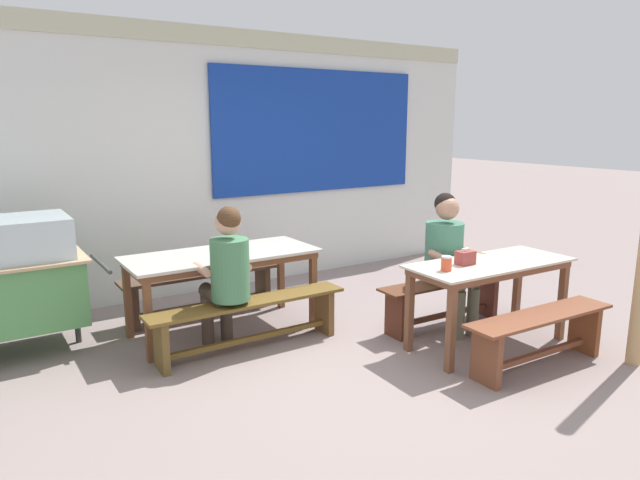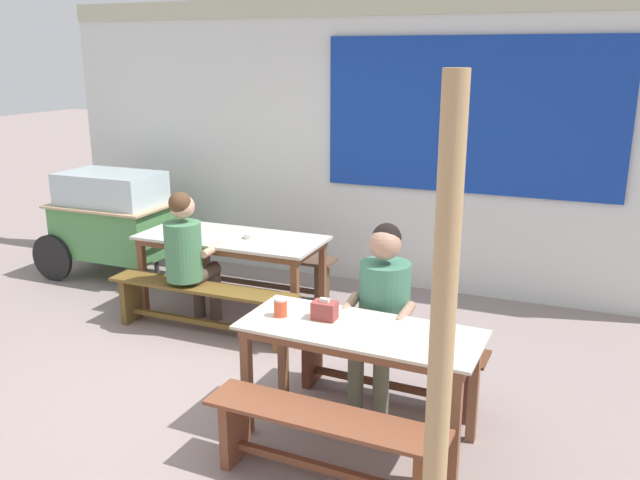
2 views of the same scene
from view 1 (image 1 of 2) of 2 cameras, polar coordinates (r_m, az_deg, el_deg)
The scene contains 14 objects.
ground_plane at distance 4.89m, azimuth 4.99°, elevation -11.72°, with size 40.00×40.00×0.00m, color gray.
backdrop_wall at distance 6.80m, azimuth -8.35°, elevation 8.46°, with size 7.11×0.23×2.98m.
dining_table_far at distance 5.31m, azimuth -9.87°, elevation -2.07°, with size 1.76×0.77×0.76m.
dining_table_near at distance 5.13m, azimuth 16.79°, elevation -3.06°, with size 1.54×0.68×0.76m.
bench_far_back at distance 5.91m, azimuth -11.87°, elevation -4.53°, with size 1.64×0.31×0.45m.
bench_far_front at distance 4.94m, azimuth -7.15°, elevation -7.64°, with size 1.79×0.30×0.45m.
bench_near_back at distance 5.61m, azimuth 12.40°, elevation -5.70°, with size 1.43×0.34×0.45m.
bench_near_front at distance 4.91m, azimuth 21.29°, elevation -8.69°, with size 1.44×0.36×0.45m.
food_cart at distance 5.38m, azimuth -29.57°, elevation -3.37°, with size 1.60×0.85×1.18m.
person_right_near_table at distance 5.43m, azimuth 12.79°, elevation -1.22°, with size 0.47×0.55×1.31m.
person_left_back_turned at distance 4.81m, azimuth -9.37°, elevation -2.99°, with size 0.44×0.55×1.28m.
tissue_box at distance 4.94m, azimuth 14.46°, elevation -1.73°, with size 0.16×0.11×0.14m.
condiment_jar at distance 4.70m, azimuth 12.64°, elevation -2.34°, with size 0.09×0.09×0.12m.
soup_bowl at distance 5.38m, azimuth -8.00°, elevation -0.77°, with size 0.12×0.12×0.05m, color silver.
Camera 1 is at (-2.77, -3.52, 1.96)m, focal length 31.69 mm.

